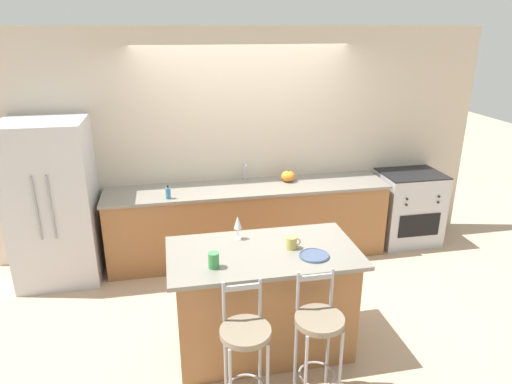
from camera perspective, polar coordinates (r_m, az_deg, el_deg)
ground_plane at (r=5.43m, az=-0.21°, el=-9.70°), size 18.00×18.00×0.00m
wall_back at (r=5.59m, az=-1.66°, el=6.12°), size 6.00×0.07×2.70m
back_counter at (r=5.57m, az=-0.99°, el=-3.66°), size 3.35×0.70×0.91m
sink_faucet at (r=5.54m, az=-1.40°, el=2.78°), size 0.02×0.13×0.22m
kitchen_island at (r=4.03m, az=0.87°, el=-13.32°), size 1.58×0.86×0.95m
refrigerator at (r=5.40m, az=-23.96°, el=-1.19°), size 0.86×0.80×1.79m
oven_range at (r=6.26m, az=18.42°, el=-1.83°), size 0.76×0.65×0.94m
bar_stool_near at (r=3.38m, az=-1.33°, el=-18.64°), size 0.36×0.36×1.04m
bar_stool_far at (r=3.52m, az=7.80°, el=-17.09°), size 0.36×0.36×1.04m
dinner_plate at (r=3.74m, az=7.29°, el=-7.85°), size 0.25×0.25×0.02m
wine_glass at (r=3.93m, az=-2.30°, el=-3.88°), size 0.07×0.07×0.21m
coffee_mug at (r=3.82m, az=4.48°, el=-6.32°), size 0.13×0.09×0.10m
tumbler_cup at (r=3.54m, az=-5.32°, el=-8.48°), size 0.08×0.08×0.13m
pumpkin_decoration at (r=5.55m, az=4.03°, el=1.99°), size 0.17×0.17×0.16m
soap_bottle at (r=5.08m, az=-10.93°, el=-0.13°), size 0.06×0.06×0.16m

